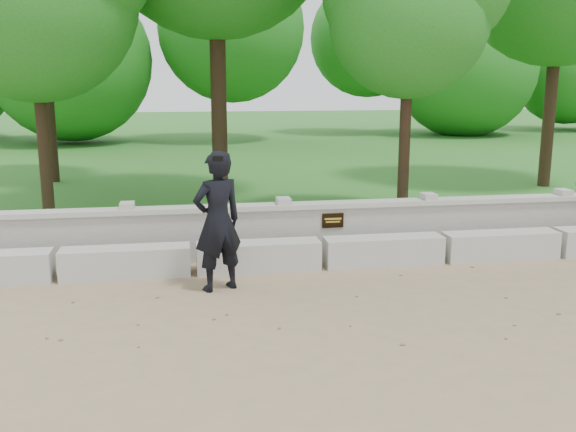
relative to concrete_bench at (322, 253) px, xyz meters
name	(u,v)px	position (x,y,z in m)	size (l,w,h in m)	color
ground	(353,309)	(0.00, -1.90, -0.22)	(80.00, 80.00, 0.00)	#967A5C
lawn	(246,162)	(0.00, 12.10, -0.10)	(40.00, 22.00, 0.25)	#316927
concrete_bench	(322,253)	(0.00, 0.00, 0.00)	(11.90, 0.45, 0.45)	beige
parapet_wall	(313,228)	(0.00, 0.70, 0.24)	(12.50, 0.35, 0.90)	#B9B6AE
man_main	(218,221)	(-1.66, -0.82, 0.76)	(0.84, 0.79, 1.96)	black
tree_near_right	(410,5)	(2.07, 2.20, 3.99)	(2.96, 2.96, 5.46)	#382619
shrub_a	(50,224)	(-4.36, 1.57, 0.28)	(0.27, 0.18, 0.51)	#307728
shrub_b	(457,211)	(2.85, 1.40, 0.29)	(0.29, 0.23, 0.53)	#307728
shrub_d	(212,214)	(-1.61, 1.89, 0.30)	(0.31, 0.27, 0.55)	#307728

